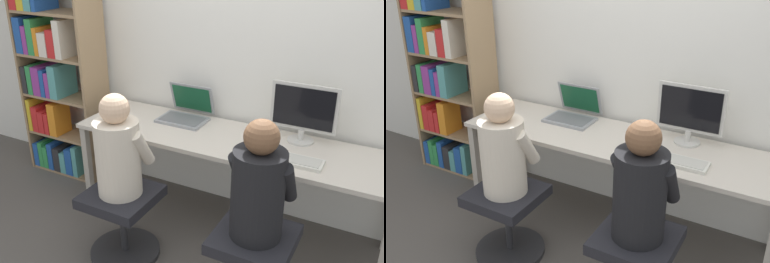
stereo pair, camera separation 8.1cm
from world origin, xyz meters
TOP-DOWN VIEW (x-y plane):
  - ground_plane at (0.00, 0.00)m, footprint 14.00×14.00m
  - wall_back at (0.00, 0.69)m, footprint 10.00×0.05m
  - desk at (0.00, 0.31)m, footprint 2.27×0.62m
  - desktop_monitor at (0.45, 0.49)m, footprint 0.45×0.18m
  - laptop at (-0.45, 0.48)m, footprint 0.36×0.33m
  - keyboard at (0.47, 0.17)m, footprint 0.40×0.15m
  - computer_mouse_by_keyboard at (0.19, 0.19)m, footprint 0.07×0.09m
  - office_chair_right at (-0.50, -0.32)m, footprint 0.48×0.48m
  - person_at_monitor at (0.43, -0.32)m, footprint 0.36×0.33m
  - person_at_laptop at (-0.50, -0.31)m, footprint 0.35×0.32m
  - bookshelf at (-1.74, 0.42)m, footprint 0.76×0.32m

SIDE VIEW (x-z plane):
  - ground_plane at x=0.00m, z-range 0.00..0.00m
  - office_chair_right at x=-0.50m, z-range 0.04..0.54m
  - desk at x=0.00m, z-range 0.30..1.03m
  - keyboard at x=0.47m, z-range 0.73..0.76m
  - computer_mouse_by_keyboard at x=0.19m, z-range 0.73..0.77m
  - laptop at x=-0.45m, z-range 0.66..0.92m
  - person_at_laptop at x=-0.50m, z-range 0.46..1.13m
  - person_at_monitor at x=0.43m, z-range 0.45..1.15m
  - bookshelf at x=-1.74m, z-range -0.06..1.79m
  - desktop_monitor at x=0.45m, z-range 0.74..1.16m
  - wall_back at x=0.00m, z-range 0.00..2.60m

